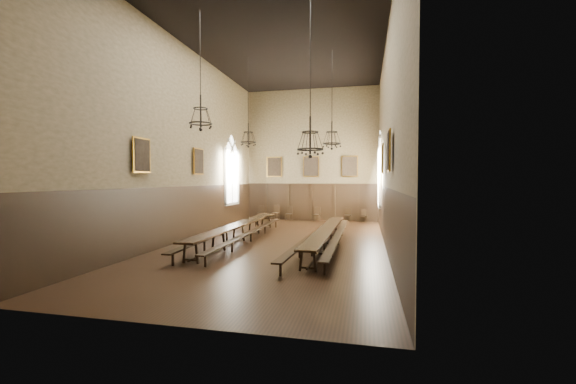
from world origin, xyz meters
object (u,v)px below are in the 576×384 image
(bench_left_inner, at_px, (251,235))
(bench_right_inner, at_px, (313,238))
(chair_0, at_px, (261,215))
(chair_1, at_px, (276,216))
(table_left, at_px, (239,232))
(chair_4, at_px, (317,217))
(chair_7, at_px, (363,218))
(table_right, at_px, (326,237))
(chandelier_back_right, at_px, (332,138))
(bench_right_outer, at_px, (338,238))
(bench_left_outer, at_px, (227,234))
(chair_2, at_px, (289,216))
(chandelier_front_left, at_px, (201,116))
(chandelier_front_right, at_px, (310,140))
(chair_6, at_px, (348,218))
(chandelier_back_left, at_px, (248,136))

(bench_left_inner, bearing_deg, bench_right_inner, -7.27)
(chair_0, xyz_separation_m, chair_1, (1.08, -0.02, 0.02))
(table_left, xyz_separation_m, chair_4, (2.47, 8.33, -0.11))
(bench_right_inner, xyz_separation_m, chair_7, (2.03, 8.80, -0.05))
(table_right, xyz_separation_m, chandelier_back_right, (0.00, 2.27, 4.46))
(chair_0, bearing_deg, bench_right_inner, -63.85)
(chair_4, distance_m, chair_7, 3.07)
(chair_7, bearing_deg, bench_right_outer, -82.40)
(bench_left_outer, distance_m, bench_left_inner, 1.19)
(chair_0, height_order, chair_1, chair_1)
(table_right, height_order, bench_left_inner, table_right)
(bench_right_inner, distance_m, bench_right_outer, 1.10)
(chair_2, xyz_separation_m, chandelier_front_left, (-0.80, -11.53, 4.88))
(chandelier_front_right, bearing_deg, bench_right_inner, 96.35)
(chair_4, relative_size, chair_7, 1.09)
(bench_right_inner, relative_size, bench_right_outer, 1.01)
(chandelier_back_right, bearing_deg, chandelier_front_right, -93.06)
(chandelier_front_right, bearing_deg, chair_6, 86.40)
(bench_right_outer, xyz_separation_m, chair_0, (-6.04, 8.48, -0.01))
(bench_right_outer, bearing_deg, chair_4, 103.78)
(table_right, relative_size, bench_right_inner, 0.89)
(table_left, relative_size, table_right, 1.06)
(bench_right_inner, height_order, chandelier_back_left, chandelier_back_left)
(chair_1, bearing_deg, chandelier_back_right, -42.87)
(chair_0, distance_m, chair_2, 2.03)
(chair_4, relative_size, chandelier_back_left, 0.21)
(chair_4, height_order, chair_6, chair_6)
(bench_left_outer, relative_size, chair_6, 11.31)
(table_left, relative_size, chair_2, 10.88)
(table_left, xyz_separation_m, bench_left_outer, (-0.56, -0.05, -0.09))
(table_right, relative_size, chandelier_back_left, 2.14)
(chandelier_front_left, bearing_deg, chandelier_back_right, 49.10)
(chair_2, distance_m, chandelier_front_left, 12.54)
(table_right, distance_m, chandelier_front_right, 4.69)
(chair_0, relative_size, chandelier_front_left, 0.23)
(chandelier_front_right, bearing_deg, bench_left_inner, 136.12)
(chair_2, xyz_separation_m, chair_4, (1.94, -0.02, 0.00))
(chair_4, relative_size, chair_6, 0.99)
(chair_4, bearing_deg, bench_left_outer, -103.95)
(bench_right_outer, bearing_deg, chair_7, 83.25)
(chair_0, bearing_deg, bench_right_outer, -57.90)
(bench_left_inner, xyz_separation_m, chair_1, (-1.05, 8.46, 0.02))
(chair_1, relative_size, chandelier_front_right, 0.20)
(bench_left_outer, bearing_deg, chair_0, 96.35)
(chandelier_back_left, height_order, chandelier_back_right, same)
(chandelier_back_left, bearing_deg, bench_left_inner, -68.40)
(chair_7, height_order, chandelier_front_right, chandelier_front_right)
(bench_right_inner, relative_size, chandelier_front_left, 2.50)
(bench_right_outer, relative_size, chair_4, 11.32)
(bench_left_outer, height_order, chandelier_front_left, chandelier_front_left)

